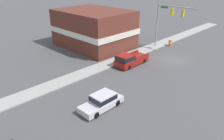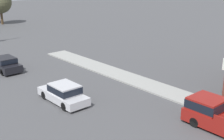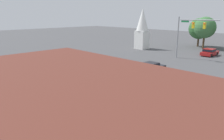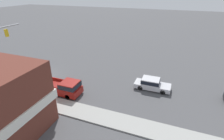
# 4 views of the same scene
# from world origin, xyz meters

# --- Properties ---
(ground_plane) EXTENTS (200.00, 200.00, 0.00)m
(ground_plane) POSITION_xyz_m (0.00, 0.00, 0.00)
(ground_plane) COLOR #4C4C4F
(sidewalk_curb) EXTENTS (2.40, 60.00, 0.14)m
(sidewalk_curb) POSITION_xyz_m (5.70, 0.00, 0.07)
(sidewalk_curb) COLOR #9E9E99
(sidewalk_curb) RESTS_ON ground
(car_lead) EXTENTS (1.86, 4.67, 1.51)m
(car_lead) POSITION_xyz_m (-1.90, 16.53, 0.78)
(car_lead) COLOR black
(car_lead) RESTS_ON ground
(pickup_truck_parked) EXTENTS (2.14, 5.46, 1.84)m
(pickup_truck_parked) POSITION_xyz_m (3.23, 6.34, 0.91)
(pickup_truck_parked) COLOR black
(pickup_truck_parked) RESTS_ON ground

